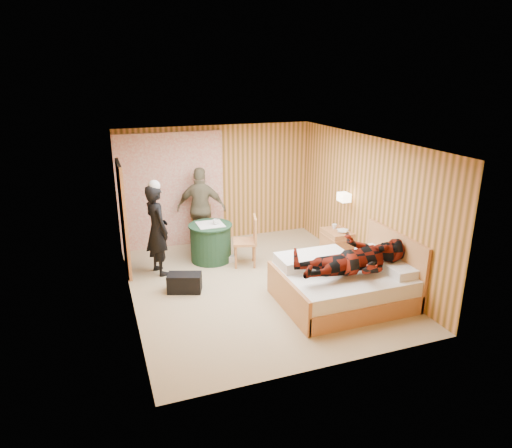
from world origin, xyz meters
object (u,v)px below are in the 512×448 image
object	(u,v)px
nightstand	(337,245)
man_on_bed	(355,250)
bed	(344,283)
chair_near	(249,237)
wall_lamp	(344,197)
woman_standing	(157,230)
duffel_bag	(185,283)
man_at_table	(201,209)
round_table	(211,242)
chair_far	(203,224)

from	to	relation	value
nightstand	man_on_bed	bearing A→B (deg)	-112.15
bed	chair_near	size ratio (longest dim) A/B	2.05
bed	man_on_bed	distance (m)	0.69
wall_lamp	woman_standing	xyz separation A→B (m)	(-3.43, 0.65, -0.46)
nightstand	duffel_bag	distance (m)	3.13
man_at_table	chair_near	bearing A→B (deg)	141.28
nightstand	woman_standing	size ratio (longest dim) A/B	0.37
bed	woman_standing	world-z (taller)	woman_standing
duffel_bag	bed	bearing A→B (deg)	-7.64
duffel_bag	nightstand	bearing A→B (deg)	26.09
woman_standing	man_at_table	xyz separation A→B (m)	(1.05, 0.96, 0.02)
wall_lamp	man_at_table	size ratio (longest dim) A/B	0.15
chair_near	man_at_table	world-z (taller)	man_at_table
chair_near	round_table	bearing A→B (deg)	-110.68
wall_lamp	duffel_bag	bearing A→B (deg)	-175.14
round_table	chair_near	world-z (taller)	chair_near
woman_standing	chair_far	bearing A→B (deg)	-65.56
bed	chair_near	distance (m)	2.15
man_on_bed	nightstand	bearing A→B (deg)	67.85
nightstand	chair_near	xyz separation A→B (m)	(-1.71, 0.34, 0.25)
wall_lamp	round_table	bearing A→B (deg)	159.33
bed	man_at_table	distance (m)	3.51
round_table	woman_standing	bearing A→B (deg)	-166.56
duffel_bag	man_on_bed	world-z (taller)	man_on_bed
bed	duffel_bag	xyz separation A→B (m)	(-2.35, 1.20, -0.15)
man_at_table	man_on_bed	world-z (taller)	man_on_bed
man_at_table	man_on_bed	xyz separation A→B (m)	(1.61, -3.31, 0.10)
duffel_bag	woman_standing	bearing A→B (deg)	126.50
wall_lamp	chair_near	size ratio (longest dim) A/B	0.27
chair_far	woman_standing	size ratio (longest dim) A/B	0.55
nightstand	man_on_bed	xyz separation A→B (m)	(-0.73, -1.79, 0.65)
round_table	woman_standing	xyz separation A→B (m)	(-1.05, -0.25, 0.46)
wall_lamp	woman_standing	size ratio (longest dim) A/B	0.15
duffel_bag	man_on_bed	bearing A→B (deg)	-11.60
chair_far	man_at_table	distance (m)	0.32
chair_far	chair_near	xyz separation A→B (m)	(0.63, -1.14, 0.02)
chair_far	man_on_bed	bearing A→B (deg)	-62.32
bed	chair_far	size ratio (longest dim) A/B	2.14
woman_standing	man_on_bed	world-z (taller)	man_on_bed
chair_near	woman_standing	size ratio (longest dim) A/B	0.58
bed	duffel_bag	world-z (taller)	bed
bed	duffel_bag	bearing A→B (deg)	152.89
round_table	chair_near	xyz separation A→B (m)	(0.63, -0.47, 0.18)
duffel_bag	man_at_table	xyz separation A→B (m)	(0.77, 1.88, 0.70)
nightstand	round_table	xyz separation A→B (m)	(-2.34, 0.81, 0.07)
wall_lamp	chair_far	bearing A→B (deg)	146.57
man_on_bed	woman_standing	bearing A→B (deg)	138.53
man_on_bed	round_table	bearing A→B (deg)	121.81
round_table	chair_near	distance (m)	0.81
round_table	man_at_table	bearing A→B (deg)	90.00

